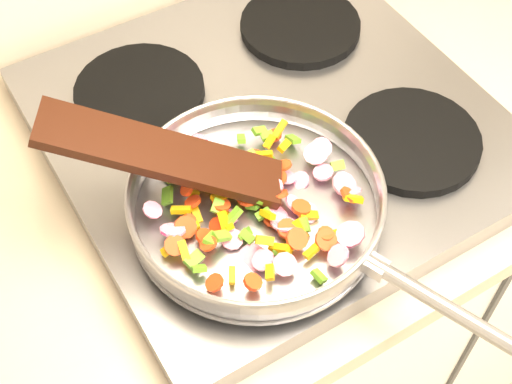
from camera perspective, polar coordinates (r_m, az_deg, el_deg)
cooktop at (r=1.04m, az=1.25°, el=5.12°), size 0.60×0.60×0.04m
grate_fl at (r=0.89m, az=-1.61°, el=-2.83°), size 0.19×0.19×0.02m
grate_fr at (r=1.01m, az=12.35°, el=4.07°), size 0.19×0.19×0.02m
grate_bl at (r=1.06m, az=-9.30°, el=7.97°), size 0.19×0.19×0.02m
grate_br at (r=1.16m, az=3.56°, el=13.13°), size 0.19×0.19×0.02m
saute_pan at (r=0.87m, az=0.14°, el=-0.70°), size 0.35×0.50×0.05m
vegetable_heap at (r=0.88m, az=-0.04°, el=-0.82°), size 0.27×0.27×0.05m
wooden_spatula at (r=0.86m, az=-7.43°, el=3.01°), size 0.28×0.21×0.12m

